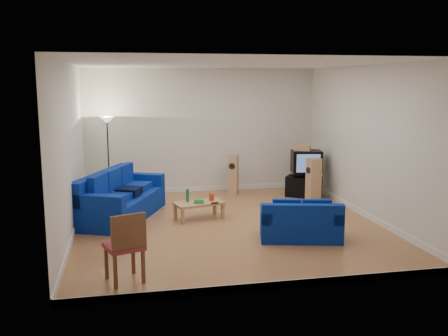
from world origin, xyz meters
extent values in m
cube|color=brown|center=(0.00, 0.00, 0.00)|extent=(6.00, 6.50, 0.01)
cube|color=white|center=(0.00, 0.00, 3.20)|extent=(6.00, 6.50, 0.01)
cube|color=silver|center=(0.00, 3.25, 1.60)|extent=(6.00, 0.01, 3.20)
cube|color=silver|center=(0.00, -3.25, 1.60)|extent=(6.00, 0.01, 3.20)
cube|color=silver|center=(-3.00, 0.00, 1.60)|extent=(0.01, 6.50, 3.20)
cube|color=silver|center=(3.00, 0.00, 1.60)|extent=(0.01, 6.50, 3.20)
cube|color=white|center=(0.00, 3.24, 0.06)|extent=(6.00, 0.02, 0.12)
cube|color=white|center=(0.00, -3.24, 0.06)|extent=(6.00, 0.02, 0.12)
cube|color=white|center=(-2.99, 0.00, 0.06)|extent=(0.02, 6.50, 0.12)
cube|color=white|center=(2.99, 0.00, 0.06)|extent=(0.02, 6.50, 0.12)
cube|color=navy|center=(-2.09, 0.97, 0.24)|extent=(1.99, 2.74, 0.48)
cube|color=navy|center=(-2.48, 1.14, 0.72)|extent=(1.22, 2.41, 0.49)
cube|color=navy|center=(-1.65, 2.01, 0.62)|extent=(1.10, 0.66, 0.27)
cube|color=navy|center=(-2.54, -0.06, 0.62)|extent=(1.10, 0.66, 0.27)
cube|color=black|center=(-1.94, 0.91, 0.59)|extent=(0.60, 0.60, 0.14)
cube|color=navy|center=(1.12, -1.14, 0.18)|extent=(1.60, 1.13, 0.36)
cube|color=navy|center=(1.05, -1.44, 0.54)|extent=(1.46, 0.52, 0.37)
cube|color=navy|center=(0.51, -0.99, 0.46)|extent=(0.37, 0.83, 0.20)
cube|color=navy|center=(1.73, -1.28, 0.46)|extent=(0.37, 0.83, 0.20)
cube|color=black|center=(1.15, -1.01, 0.44)|extent=(0.41, 0.41, 0.10)
cube|color=tan|center=(-0.50, 0.54, 0.34)|extent=(1.11, 0.75, 0.05)
cube|color=tan|center=(-0.89, 0.23, 0.16)|extent=(0.07, 0.07, 0.32)
cube|color=tan|center=(-1.00, 0.62, 0.16)|extent=(0.07, 0.07, 0.32)
cube|color=tan|center=(-0.01, 0.46, 0.16)|extent=(0.07, 0.07, 0.32)
cube|color=tan|center=(-0.12, 0.86, 0.16)|extent=(0.07, 0.07, 0.32)
cylinder|color=#197233|center=(-0.74, 0.60, 0.51)|extent=(0.09, 0.09, 0.28)
cube|color=green|center=(-0.53, 0.44, 0.41)|extent=(0.21, 0.13, 0.08)
cylinder|color=red|center=(-0.22, 0.63, 0.44)|extent=(0.11, 0.11, 0.15)
cube|color=black|center=(-0.20, 0.37, 0.38)|extent=(0.16, 0.08, 0.02)
cube|color=black|center=(2.39, 2.09, 0.26)|extent=(0.96, 0.86, 0.51)
cube|color=black|center=(2.40, 2.15, 0.56)|extent=(0.51, 0.48, 0.09)
cube|color=black|center=(2.45, 2.10, 0.89)|extent=(0.81, 0.65, 0.56)
cube|color=#354874|center=(2.40, 1.83, 0.89)|extent=(0.57, 0.12, 0.45)
cube|color=tan|center=(2.33, 2.12, 1.24)|extent=(0.43, 0.37, 0.14)
cube|color=tan|center=(0.70, 2.70, 0.52)|extent=(0.34, 0.37, 1.03)
cylinder|color=black|center=(0.64, 2.55, 0.76)|extent=(0.15, 0.08, 0.15)
cube|color=tan|center=(2.45, 1.60, 0.52)|extent=(0.36, 0.31, 1.04)
cylinder|color=black|center=(2.30, 1.56, 0.77)|extent=(0.06, 0.15, 0.15)
cylinder|color=black|center=(-2.38, 2.61, 0.02)|extent=(0.26, 0.26, 0.03)
cylinder|color=black|center=(-2.38, 2.61, 0.98)|extent=(0.03, 0.03, 1.91)
cone|color=white|center=(-2.38, 2.61, 1.96)|extent=(0.35, 0.35, 0.15)
cube|color=brown|center=(-2.19, -2.77, 0.25)|extent=(0.06, 0.06, 0.50)
cube|color=brown|center=(-2.32, -2.38, 0.25)|extent=(0.06, 0.06, 0.50)
cube|color=brown|center=(-1.80, -2.64, 0.25)|extent=(0.06, 0.06, 0.50)
cube|color=brown|center=(-1.93, -2.25, 0.25)|extent=(0.06, 0.06, 0.50)
cube|color=maroon|center=(-2.06, -2.51, 0.52)|extent=(0.64, 0.64, 0.07)
cube|color=brown|center=(-1.99, -2.73, 0.80)|extent=(0.49, 0.20, 0.50)
camera|label=1|loc=(-2.02, -9.52, 2.85)|focal=40.00mm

